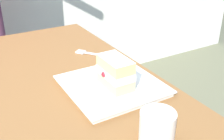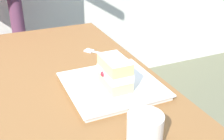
% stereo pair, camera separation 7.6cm
% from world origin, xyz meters
% --- Properties ---
extents(dessert_plate, '(0.25, 0.25, 0.02)m').
position_xyz_m(dessert_plate, '(0.12, -0.36, 0.69)').
color(dessert_plate, white).
rests_on(dessert_plate, patio_table).
extents(cake_slice, '(0.11, 0.07, 0.08)m').
position_xyz_m(cake_slice, '(0.11, -0.36, 0.74)').
color(cake_slice, '#E0C17A').
rests_on(cake_slice, dessert_plate).
extents(dessert_fork, '(0.15, 0.11, 0.01)m').
position_xyz_m(dessert_fork, '(0.35, -0.42, 0.69)').
color(dessert_fork, silver).
rests_on(dessert_fork, patio_table).
extents(coffee_cup, '(0.07, 0.07, 0.08)m').
position_xyz_m(coffee_cup, '(-0.12, -0.32, 0.72)').
color(coffee_cup, silver).
rests_on(coffee_cup, patio_table).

